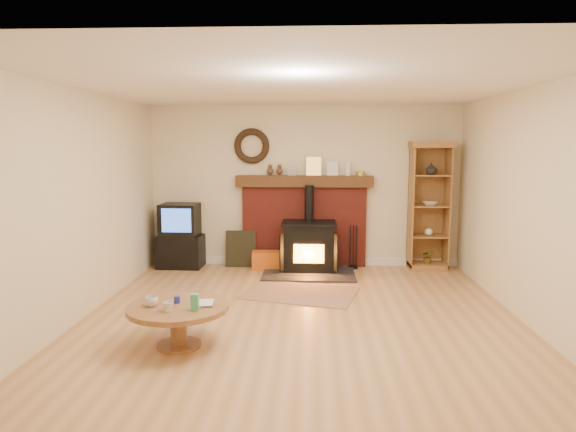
{
  "coord_description": "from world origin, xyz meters",
  "views": [
    {
      "loc": [
        0.12,
        -5.59,
        1.97
      ],
      "look_at": [
        -0.19,
        1.0,
        1.05
      ],
      "focal_mm": 32.0,
      "sensor_mm": 36.0,
      "label": 1
    }
  ],
  "objects_px": {
    "coffee_table": "(178,313)",
    "curio_cabinet": "(429,206)",
    "wood_stove": "(309,247)",
    "tv_unit": "(180,237)"
  },
  "relations": [
    {
      "from": "curio_cabinet",
      "to": "coffee_table",
      "type": "distance_m",
      "value": 4.67
    },
    {
      "from": "tv_unit",
      "to": "coffee_table",
      "type": "height_order",
      "value": "tv_unit"
    },
    {
      "from": "tv_unit",
      "to": "curio_cabinet",
      "type": "bearing_deg",
      "value": 1.26
    },
    {
      "from": "coffee_table",
      "to": "curio_cabinet",
      "type": "bearing_deg",
      "value": 46.93
    },
    {
      "from": "wood_stove",
      "to": "coffee_table",
      "type": "distance_m",
      "value": 3.34
    },
    {
      "from": "wood_stove",
      "to": "coffee_table",
      "type": "relative_size",
      "value": 1.41
    },
    {
      "from": "curio_cabinet",
      "to": "coffee_table",
      "type": "bearing_deg",
      "value": -133.07
    },
    {
      "from": "curio_cabinet",
      "to": "coffee_table",
      "type": "height_order",
      "value": "curio_cabinet"
    },
    {
      "from": "wood_stove",
      "to": "tv_unit",
      "type": "height_order",
      "value": "wood_stove"
    },
    {
      "from": "wood_stove",
      "to": "coffee_table",
      "type": "xyz_separation_m",
      "value": [
        -1.26,
        -3.09,
        -0.04
      ]
    }
  ]
}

